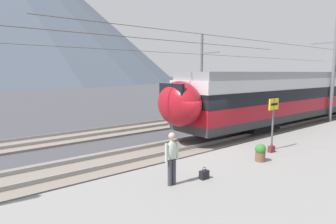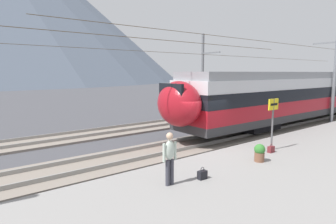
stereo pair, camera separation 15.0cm
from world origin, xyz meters
The scene contains 13 objects.
ground_plane centered at (0.00, 0.00, 0.00)m, with size 400.00×400.00×0.00m, color #424247.
platform_slab centered at (0.00, -4.74, 0.14)m, with size 120.00×7.63×0.29m, color gray.
track_near centered at (0.00, 1.12, 0.07)m, with size 120.00×3.00×0.28m.
track_far centered at (0.00, 6.74, 0.07)m, with size 120.00×3.00×0.28m.
train_near_platform centered at (13.88, 1.12, 2.23)m, with size 30.48×2.90×4.27m.
train_far_track centered at (28.87, 6.74, 2.22)m, with size 25.95×2.96×4.27m.
catenary_mast_mid centered at (13.01, -0.38, 4.07)m, with size 40.53×1.91×7.80m.
catenary_mast_far_side centered at (8.38, 8.44, 3.75)m, with size 40.53×2.14×7.15m.
platform_sign centered at (1.96, -2.45, 2.01)m, with size 0.70×0.08×2.36m.
passenger_walking centered at (-4.24, -2.79, 1.23)m, with size 0.53×0.22×1.69m.
handbag_beside_passenger centered at (-3.08, -3.07, 0.44)m, with size 0.32×0.18×0.41m.
handbag_near_sign centered at (1.58, -2.67, 0.43)m, with size 0.32×0.18×0.41m.
potted_plant_platform_edge centered at (0.05, -3.12, 0.68)m, with size 0.43×0.43×0.71m.
Camera 1 is at (-9.64, -9.41, 3.81)m, focal length 30.26 mm.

